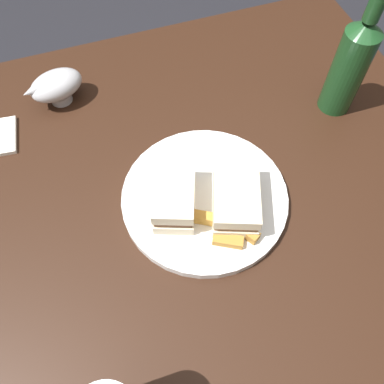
# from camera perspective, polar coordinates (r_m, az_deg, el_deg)

# --- Properties ---
(ground_plane) EXTENTS (6.00, 6.00, 0.00)m
(ground_plane) POSITION_cam_1_polar(r_m,az_deg,el_deg) (1.43, -0.92, -16.92)
(ground_plane) COLOR black
(dining_table) EXTENTS (1.10, 0.93, 0.78)m
(dining_table) POSITION_cam_1_polar(r_m,az_deg,el_deg) (1.05, -1.22, -11.84)
(dining_table) COLOR black
(dining_table) RESTS_ON ground
(plate) EXTENTS (0.29, 0.29, 0.02)m
(plate) POSITION_cam_1_polar(r_m,az_deg,el_deg) (0.69, 1.82, -0.79)
(plate) COLOR white
(plate) RESTS_ON dining_table
(sandwich_half_left) EXTENTS (0.10, 0.13, 0.06)m
(sandwich_half_left) POSITION_cam_1_polar(r_m,az_deg,el_deg) (0.65, -2.53, -0.58)
(sandwich_half_left) COLOR beige
(sandwich_half_left) RESTS_ON plate
(sandwich_half_right) EXTENTS (0.11, 0.14, 0.06)m
(sandwich_half_right) POSITION_cam_1_polar(r_m,az_deg,el_deg) (0.65, 6.29, -0.82)
(sandwich_half_right) COLOR beige
(sandwich_half_right) RESTS_ON plate
(potato_wedge_front) EXTENTS (0.05, 0.04, 0.02)m
(potato_wedge_front) POSITION_cam_1_polar(r_m,az_deg,el_deg) (0.65, 2.36, -3.85)
(potato_wedge_front) COLOR gold
(potato_wedge_front) RESTS_ON plate
(potato_wedge_middle) EXTENTS (0.05, 0.04, 0.01)m
(potato_wedge_middle) POSITION_cam_1_polar(r_m,az_deg,el_deg) (0.64, 5.19, -6.97)
(potato_wedge_middle) COLOR #B77F33
(potato_wedge_middle) RESTS_ON plate
(potato_wedge_back) EXTENTS (0.04, 0.05, 0.02)m
(potato_wedge_back) POSITION_cam_1_polar(r_m,az_deg,el_deg) (0.65, 7.76, -5.64)
(potato_wedge_back) COLOR #B77F33
(potato_wedge_back) RESTS_ON plate
(gravy_boat) EXTENTS (0.13, 0.10, 0.07)m
(gravy_boat) POSITION_cam_1_polar(r_m,az_deg,el_deg) (0.86, -19.01, 14.24)
(gravy_boat) COLOR #B7B7BC
(gravy_boat) RESTS_ON dining_table
(cider_bottle) EXTENTS (0.06, 0.06, 0.27)m
(cider_bottle) POSITION_cam_1_polar(r_m,az_deg,el_deg) (0.81, 21.88, 16.77)
(cider_bottle) COLOR #19421E
(cider_bottle) RESTS_ON dining_table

